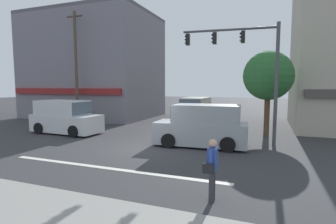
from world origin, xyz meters
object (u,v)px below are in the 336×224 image
van_crossing_center (203,126)px  van_crossing_rightbound (65,118)px  van_waiting_far (195,111)px  pedestrian_foreground_with_bag (212,166)px  street_tree (268,76)px  utility_pole_near_left (76,67)px  traffic_light_mast (250,61)px

van_crossing_center → van_crossing_rightbound: same height
van_crossing_rightbound → van_waiting_far: bearing=46.6°
van_crossing_center → pedestrian_foreground_with_bag: size_ratio=2.81×
van_crossing_center → pedestrian_foreground_with_bag: (1.73, -6.20, -0.05)m
van_crossing_rightbound → pedestrian_foreground_with_bag: 12.75m
street_tree → utility_pole_near_left: size_ratio=0.58×
street_tree → traffic_light_mast: 2.78m
pedestrian_foreground_with_bag → traffic_light_mast: bearing=87.2°
van_crossing_center → pedestrian_foreground_with_bag: bearing=-74.4°
street_tree → utility_pole_near_left: 14.35m
utility_pole_near_left → van_crossing_rightbound: (2.16, -3.77, -3.58)m
street_tree → pedestrian_foreground_with_bag: (-1.27, -10.14, -2.68)m
van_crossing_center → van_crossing_rightbound: size_ratio=1.00×
utility_pole_near_left → van_waiting_far: (8.89, 3.34, -3.58)m
street_tree → van_crossing_center: street_tree is taller
street_tree → van_crossing_rightbound: (-12.16, -3.50, -2.63)m
van_waiting_far → pedestrian_foreground_with_bag: bearing=-73.2°
utility_pole_near_left → van_crossing_rightbound: utility_pole_near_left is taller
utility_pole_near_left → traffic_light_mast: bearing=-11.9°
van_waiting_far → traffic_light_mast: bearing=-53.7°
van_crossing_center → van_crossing_rightbound: (-9.15, 0.44, 0.00)m
traffic_light_mast → van_crossing_rightbound: bearing=-175.2°
street_tree → traffic_light_mast: size_ratio=0.83×
utility_pole_near_left → van_waiting_far: bearing=20.6°
pedestrian_foreground_with_bag → van_crossing_center: bearing=105.6°
street_tree → van_crossing_center: bearing=-127.4°
traffic_light_mast → van_crossing_rightbound: traffic_light_mast is taller
van_crossing_center → van_waiting_far: same height
street_tree → traffic_light_mast: traffic_light_mast is taller
street_tree → utility_pole_near_left: (-14.32, 0.27, 0.95)m
street_tree → van_crossing_rightbound: bearing=-164.0°
utility_pole_near_left → pedestrian_foreground_with_bag: utility_pole_near_left is taller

